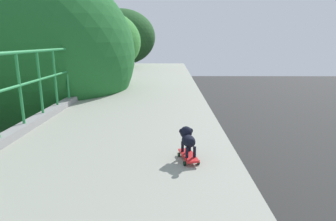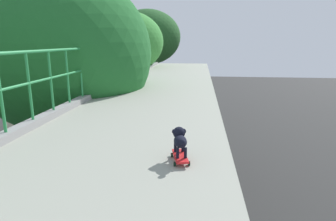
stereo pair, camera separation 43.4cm
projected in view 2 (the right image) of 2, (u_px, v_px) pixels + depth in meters
name	position (u px, v px, depth m)	size (l,w,h in m)	color
overpass_deck	(84.00, 197.00, 3.06)	(3.29, 32.90, 0.43)	gray
city_bus	(64.00, 114.00, 22.14)	(2.57, 10.58, 3.42)	beige
roadside_tree_mid	(64.00, 55.00, 9.02)	(5.51, 5.51, 9.57)	#50302C
roadside_tree_far	(128.00, 44.00, 16.16)	(4.04, 4.04, 9.06)	brown
roadside_tree_farthest	(148.00, 38.00, 24.90)	(5.69, 5.69, 10.11)	#513521
toy_skateboard	(180.00, 156.00, 3.46)	(0.26, 0.44, 0.08)	red
small_dog	(180.00, 139.00, 3.46)	(0.22, 0.39, 0.32)	black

